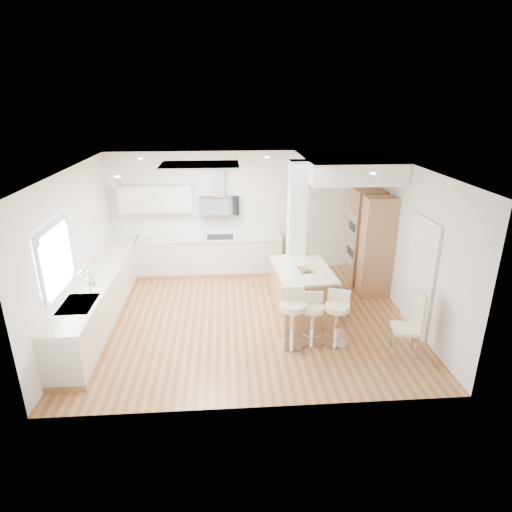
{
  "coord_description": "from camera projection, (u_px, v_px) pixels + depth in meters",
  "views": [
    {
      "loc": [
        -0.36,
        -7.17,
        3.95
      ],
      "look_at": [
        0.19,
        0.4,
        1.09
      ],
      "focal_mm": 30.0,
      "sensor_mm": 36.0,
      "label": 1
    }
  ],
  "objects": [
    {
      "name": "ceiling",
      "position": [
        247.0,
        317.0,
        8.11
      ],
      "size": [
        6.0,
        5.0,
        0.02
      ],
      "primitive_type": "cube",
      "color": "white",
      "rests_on": "ground"
    },
    {
      "name": "window_left",
      "position": [
        55.0,
        254.0,
        6.47
      ],
      "size": [
        0.06,
        1.28,
        1.07
      ],
      "color": "white",
      "rests_on": "ground"
    },
    {
      "name": "wall_right",
      "position": [
        410.0,
        244.0,
        7.82
      ],
      "size": [
        0.04,
        5.0,
        2.8
      ],
      "primitive_type": "cube",
      "color": "white",
      "rests_on": "ground"
    },
    {
      "name": "doorway_right",
      "position": [
        420.0,
        277.0,
        7.4
      ],
      "size": [
        0.05,
        1.0,
        2.1
      ],
      "color": "#403832",
      "rests_on": "ground"
    },
    {
      "name": "bar_stool_b",
      "position": [
        312.0,
        316.0,
        7.12
      ],
      "size": [
        0.44,
        0.44,
        0.89
      ],
      "rotation": [
        0.0,
        0.0,
        -0.11
      ],
      "color": "silver",
      "rests_on": "ground"
    },
    {
      "name": "peninsula",
      "position": [
        302.0,
        290.0,
        8.13
      ],
      "size": [
        1.1,
        1.59,
        1.0
      ],
      "rotation": [
        0.0,
        0.0,
        0.06
      ],
      "color": "#B37C4C",
      "rests_on": "ground"
    },
    {
      "name": "bar_stool_a",
      "position": [
        292.0,
        315.0,
        6.99
      ],
      "size": [
        0.47,
        0.47,
        1.03
      ],
      "rotation": [
        0.0,
        0.0,
        -0.02
      ],
      "color": "silver",
      "rests_on": "ground"
    },
    {
      "name": "oven_column",
      "position": [
        370.0,
        241.0,
        9.07
      ],
      "size": [
        0.63,
        1.21,
        2.1
      ],
      "color": "#B37C4C",
      "rests_on": "ground"
    },
    {
      "name": "ground",
      "position": [
        247.0,
        317.0,
        8.11
      ],
      "size": [
        6.0,
        6.0,
        0.0
      ],
      "primitive_type": "plane",
      "color": "#A96C3E",
      "rests_on": "ground"
    },
    {
      "name": "wall_back",
      "position": [
        241.0,
        212.0,
        9.95
      ],
      "size": [
        6.0,
        0.04,
        2.8
      ],
      "primitive_type": "cube",
      "color": "white",
      "rests_on": "ground"
    },
    {
      "name": "bar_stool_c",
      "position": [
        337.0,
        316.0,
        7.07
      ],
      "size": [
        0.55,
        0.55,
        0.95
      ],
      "rotation": [
        0.0,
        0.0,
        -0.37
      ],
      "color": "silver",
      "rests_on": "ground"
    },
    {
      "name": "counter_back",
      "position": [
        202.0,
        246.0,
        9.88
      ],
      "size": [
        3.62,
        0.63,
        2.5
      ],
      "color": "#B37C4C",
      "rests_on": "ground"
    },
    {
      "name": "pillar",
      "position": [
        296.0,
        231.0,
        8.57
      ],
      "size": [
        0.35,
        0.35,
        2.8
      ],
      "color": "white",
      "rests_on": "ground"
    },
    {
      "name": "skylight",
      "position": [
        200.0,
        166.0,
        7.64
      ],
      "size": [
        4.1,
        2.1,
        0.06
      ],
      "color": "white",
      "rests_on": "ground"
    },
    {
      "name": "soffit",
      "position": [
        346.0,
        167.0,
        8.64
      ],
      "size": [
        1.78,
        2.2,
        0.4
      ],
      "color": "white",
      "rests_on": "ground"
    },
    {
      "name": "counter_left",
      "position": [
        102.0,
        295.0,
        7.98
      ],
      "size": [
        0.63,
        4.5,
        1.35
      ],
      "color": "#B37C4C",
      "rests_on": "ground"
    },
    {
      "name": "dining_chair",
      "position": [
        413.0,
        322.0,
        6.78
      ],
      "size": [
        0.5,
        0.5,
        1.1
      ],
      "rotation": [
        0.0,
        0.0,
        -0.21
      ],
      "color": "beige",
      "rests_on": "ground"
    },
    {
      "name": "wall_left",
      "position": [
        74.0,
        252.0,
        7.41
      ],
      "size": [
        0.04,
        5.0,
        2.8
      ],
      "primitive_type": "cube",
      "color": "white",
      "rests_on": "ground"
    }
  ]
}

